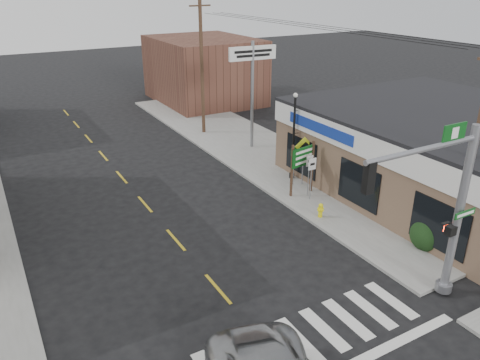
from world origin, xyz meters
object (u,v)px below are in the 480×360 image
traffic_signal_pole (447,200)px  utility_pole_far (202,66)px  guide_sign (303,161)px  dance_center_sign (252,69)px  bare_tree (431,146)px  lamp_post (295,130)px  fire_hydrant (321,210)px  utility_pole_near (473,153)px

traffic_signal_pole → utility_pole_far: 21.32m
guide_sign → utility_pole_far: size_ratio=0.30×
dance_center_sign → traffic_signal_pole: bearing=-96.1°
traffic_signal_pole → bare_tree: (4.35, 4.20, -0.22)m
dance_center_sign → lamp_post: bearing=-94.0°
fire_hydrant → guide_sign: bearing=72.9°
fire_hydrant → bare_tree: size_ratio=0.15×
guide_sign → dance_center_sign: (1.60, 7.65, 3.32)m
fire_hydrant → lamp_post: size_ratio=0.14×
guide_sign → bare_tree: 6.11m
guide_sign → fire_hydrant: size_ratio=3.97×
fire_hydrant → bare_tree: bare_tree is taller
bare_tree → utility_pole_near: size_ratio=0.54×
lamp_post → guide_sign: bearing=-120.4°
lamp_post → utility_pole_near: 9.73m
traffic_signal_pole → utility_pole_near: (3.35, 1.58, 0.49)m
traffic_signal_pole → dance_center_sign: dance_center_sign is taller
bare_tree → fire_hydrant: bearing=148.0°
utility_pole_near → utility_pole_far: size_ratio=0.90×
guide_sign → dance_center_sign: dance_center_sign is taller
traffic_signal_pole → utility_pole_near: 3.74m
fire_hydrant → bare_tree: (3.88, -2.42, 3.18)m
fire_hydrant → dance_center_sign: dance_center_sign is taller
traffic_signal_pole → dance_center_sign: 17.10m
fire_hydrant → utility_pole_near: 6.99m
traffic_signal_pole → lamp_post: size_ratio=1.32×
dance_center_sign → guide_sign: bearing=-98.3°
dance_center_sign → utility_pole_near: (0.50, -15.23, -0.84)m
dance_center_sign → utility_pole_near: size_ratio=0.81×
traffic_signal_pole → bare_tree: traffic_signal_pole is taller
traffic_signal_pole → guide_sign: traffic_signal_pole is taller
traffic_signal_pole → utility_pole_far: utility_pole_far is taller
fire_hydrant → utility_pole_far: utility_pole_far is taller
traffic_signal_pole → guide_sign: (1.25, 9.16, -1.99)m
guide_sign → bare_tree: bearing=-68.6°
guide_sign → fire_hydrant: guide_sign is taller
dance_center_sign → bare_tree: dance_center_sign is taller
dance_center_sign → fire_hydrant: bearing=-99.7°
utility_pole_far → dance_center_sign: bearing=-78.8°
lamp_post → utility_pole_far: (-0.65, 10.13, 1.94)m
traffic_signal_pole → fire_hydrant: traffic_signal_pole is taller
utility_pole_near → utility_pole_far: 19.76m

